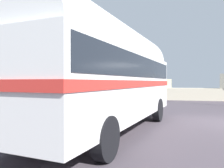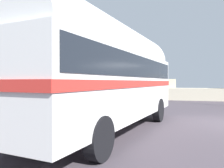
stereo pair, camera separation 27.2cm
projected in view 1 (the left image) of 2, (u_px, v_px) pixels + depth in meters
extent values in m
cube|color=#BEB59D|center=(196.00, 94.00, 20.52)|extent=(31.36, 1.80, 1.10)
sphere|color=#BFBB95|center=(75.00, 83.00, 23.21)|extent=(0.90, 0.90, 0.90)
cube|color=#BFABAE|center=(118.00, 83.00, 22.38)|extent=(1.19, 1.22, 0.87)
cube|color=#BBB38E|center=(166.00, 84.00, 20.97)|extent=(1.01, 1.03, 0.83)
cylinder|color=black|center=(110.00, 107.00, 10.35)|extent=(0.44, 0.99, 0.96)
cylinder|color=black|center=(158.00, 110.00, 9.47)|extent=(0.44, 0.99, 0.96)
cylinder|color=black|center=(25.00, 129.00, 5.57)|extent=(0.44, 0.99, 0.96)
cylinder|color=black|center=(105.00, 138.00, 4.69)|extent=(0.44, 0.99, 0.96)
cube|color=silver|center=(109.00, 85.00, 7.51)|extent=(3.80, 8.69, 2.10)
cylinder|color=silver|center=(109.00, 54.00, 7.50)|extent=(3.55, 8.32, 2.20)
cube|color=red|center=(109.00, 84.00, 7.51)|extent=(3.87, 8.78, 0.20)
cube|color=black|center=(109.00, 68.00, 7.50)|extent=(3.78, 8.36, 0.64)
cube|color=silver|center=(143.00, 101.00, 11.44)|extent=(2.27, 0.55, 0.28)
cylinder|color=black|center=(54.00, 103.00, 12.24)|extent=(0.55, 1.00, 0.96)
cylinder|color=black|center=(86.00, 106.00, 11.11)|extent=(0.55, 1.00, 0.96)
cube|color=silver|center=(27.00, 84.00, 9.43)|extent=(4.77, 8.73, 2.10)
cylinder|color=silver|center=(27.00, 59.00, 9.41)|extent=(4.48, 8.35, 2.20)
cube|color=#215899|center=(27.00, 83.00, 9.43)|extent=(4.84, 8.83, 0.20)
cube|color=black|center=(27.00, 71.00, 9.42)|extent=(4.70, 8.42, 0.64)
cube|color=silver|center=(88.00, 99.00, 13.11)|extent=(2.23, 0.82, 0.28)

